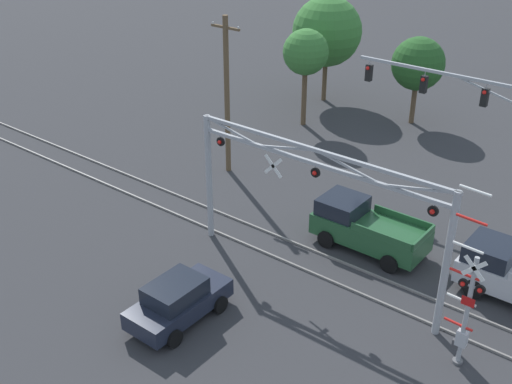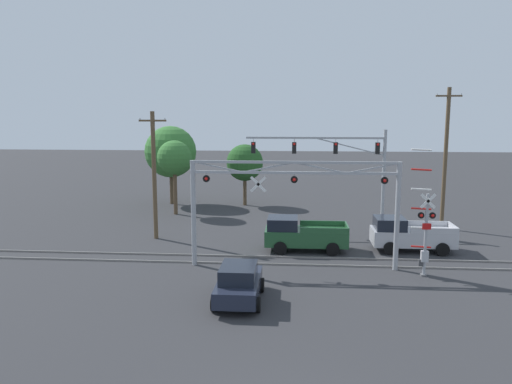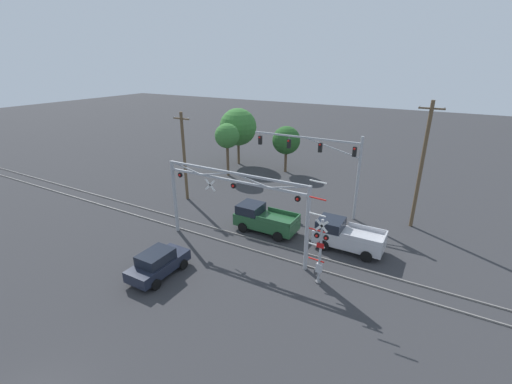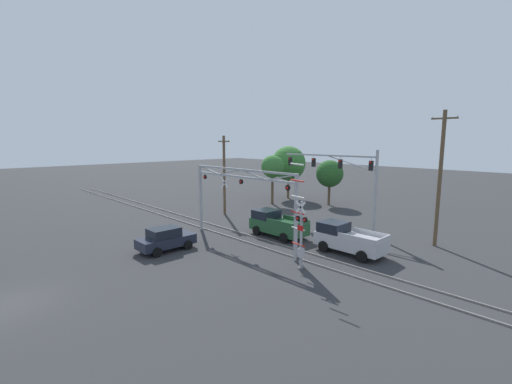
% 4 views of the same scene
% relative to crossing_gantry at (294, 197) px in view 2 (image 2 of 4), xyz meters
% --- Properties ---
extents(rail_track_near, '(80.00, 0.08, 0.10)m').
position_rel_crossing_gantry_xyz_m(rail_track_near, '(0.01, 0.28, -3.84)').
color(rail_track_near, gray).
rests_on(rail_track_near, ground_plane).
extents(rail_track_far, '(80.00, 0.08, 0.10)m').
position_rel_crossing_gantry_xyz_m(rail_track_far, '(0.01, 1.72, -3.84)').
color(rail_track_far, gray).
rests_on(rail_track_far, ground_plane).
extents(crossing_gantry, '(11.17, 0.29, 5.79)m').
position_rel_crossing_gantry_xyz_m(crossing_gantry, '(0.00, 0.00, 0.00)').
color(crossing_gantry, '#9EA0A5').
rests_on(crossing_gantry, ground_plane).
extents(crossing_signal_mast, '(1.37, 0.35, 6.56)m').
position_rel_crossing_gantry_xyz_m(crossing_signal_mast, '(6.65, -0.99, -1.62)').
color(crossing_signal_mast, '#9EA0A5').
rests_on(crossing_signal_mast, ground_plane).
extents(traffic_signal_span, '(9.81, 0.39, 7.18)m').
position_rel_crossing_gantry_xyz_m(traffic_signal_span, '(3.69, 9.08, 1.11)').
color(traffic_signal_span, '#9EA0A5').
rests_on(traffic_signal_span, ground_plane).
extents(pickup_truck_lead, '(4.97, 2.34, 2.05)m').
position_rel_crossing_gantry_xyz_m(pickup_truck_lead, '(0.52, 3.43, -2.88)').
color(pickup_truck_lead, '#23512D').
rests_on(pickup_truck_lead, ground_plane).
extents(pickup_truck_following, '(4.87, 2.34, 2.05)m').
position_rel_crossing_gantry_xyz_m(pickup_truck_following, '(6.97, 3.89, -2.88)').
color(pickup_truck_following, '#B7B7BC').
rests_on(pickup_truck_following, ground_plane).
extents(sedan_waiting, '(2.08, 4.07, 1.69)m').
position_rel_crossing_gantry_xyz_m(sedan_waiting, '(-2.37, -5.20, -3.04)').
color(sedan_waiting, '#1E2333').
rests_on(sedan_waiting, ground_plane).
extents(utility_pole_left, '(1.80, 0.28, 8.42)m').
position_rel_crossing_gantry_xyz_m(utility_pole_left, '(-9.18, 5.61, 0.46)').
color(utility_pole_left, brown).
rests_on(utility_pole_left, ground_plane).
extents(utility_pole_right, '(1.80, 0.28, 10.09)m').
position_rel_crossing_gantry_xyz_m(utility_pole_right, '(10.70, 10.10, 1.30)').
color(utility_pole_right, brown).
rests_on(utility_pole_right, ground_plane).
extents(background_tree_beyond_span, '(2.81, 2.81, 6.12)m').
position_rel_crossing_gantry_xyz_m(background_tree_beyond_span, '(-9.80, 13.72, 0.77)').
color(background_tree_beyond_span, brown).
rests_on(background_tree_beyond_span, ground_plane).
extents(background_tree_far_left_verge, '(4.68, 4.68, 7.16)m').
position_rel_crossing_gantry_xyz_m(background_tree_far_left_verge, '(-11.31, 18.45, 0.92)').
color(background_tree_far_left_verge, brown).
rests_on(background_tree_far_left_verge, ground_plane).
extents(background_tree_far_right_verge, '(3.31, 3.31, 5.55)m').
position_rel_crossing_gantry_xyz_m(background_tree_far_right_verge, '(-4.49, 18.30, -0.02)').
color(background_tree_far_right_verge, brown).
rests_on(background_tree_far_right_verge, ground_plane).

